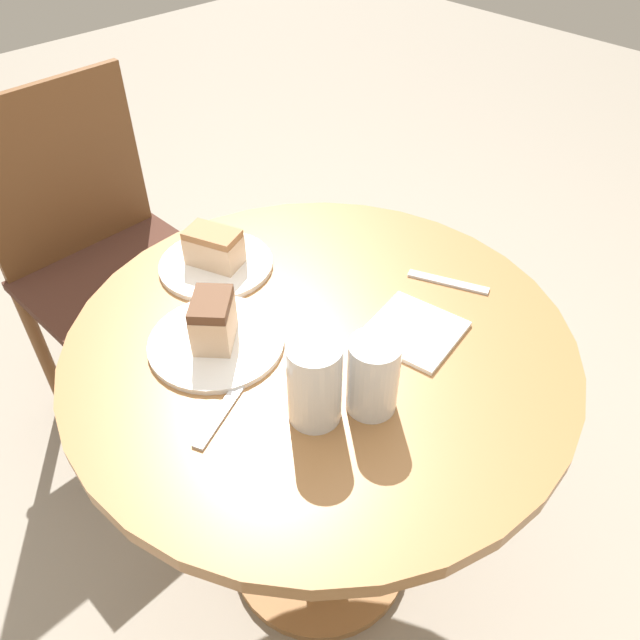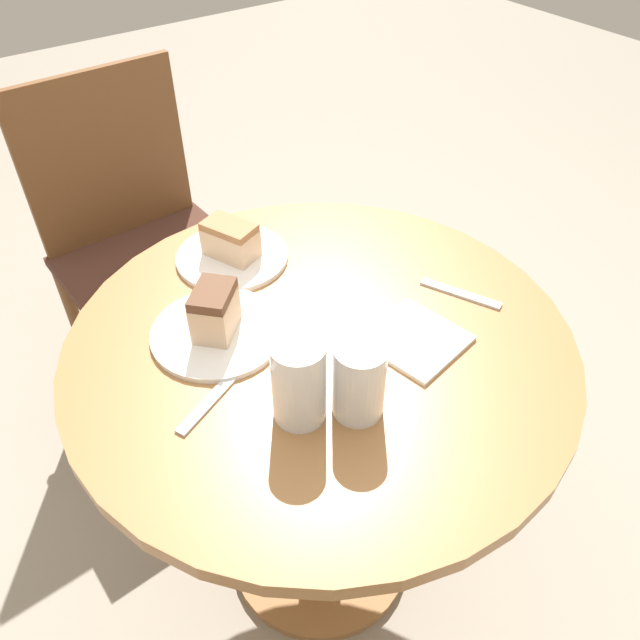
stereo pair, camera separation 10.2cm
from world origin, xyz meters
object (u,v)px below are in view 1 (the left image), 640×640
object	(u,v)px
chair	(107,260)
cake_slice_near	(213,320)
cake_slice_far	(214,247)
glass_water	(373,378)
glass_lemonade	(315,387)
plate_near	(217,342)
plate_far	(216,264)

from	to	relation	value
chair	cake_slice_near	bearing A→B (deg)	-101.85
cake_slice_far	glass_water	xyz separation A→B (m)	(-0.04, -0.44, 0.01)
cake_slice_near	glass_lemonade	xyz separation A→B (m)	(0.02, -0.22, 0.01)
plate_near	cake_slice_far	bearing A→B (deg)	53.60
cake_slice_near	glass_water	bearing A→B (deg)	-71.35
cake_slice_near	plate_far	bearing A→B (deg)	53.60
glass_water	cake_slice_far	bearing A→B (deg)	85.09
plate_far	cake_slice_near	xyz separation A→B (m)	(-0.13, -0.17, 0.05)
plate_far	cake_slice_near	distance (m)	0.22
cake_slice_far	glass_lemonade	distance (m)	0.41
glass_lemonade	plate_far	bearing A→B (deg)	74.19
chair	cake_slice_near	size ratio (longest dim) A/B	8.85
cake_slice_near	glass_lemonade	distance (m)	0.22
glass_water	cake_slice_near	bearing A→B (deg)	108.65
glass_lemonade	glass_water	world-z (taller)	glass_lemonade
chair	plate_near	world-z (taller)	chair
chair	plate_near	size ratio (longest dim) A/B	4.05
glass_water	plate_far	bearing A→B (deg)	85.09
cake_slice_near	cake_slice_far	bearing A→B (deg)	53.60
cake_slice_far	chair	bearing A→B (deg)	91.74
plate_near	chair	bearing A→B (deg)	80.54
glass_water	chair	bearing A→B (deg)	88.63
chair	glass_lemonade	bearing A→B (deg)	-98.55
plate_near	plate_far	size ratio (longest dim) A/B	1.04
cake_slice_far	glass_water	world-z (taller)	glass_water
glass_water	glass_lemonade	bearing A→B (deg)	149.21
plate_far	glass_lemonade	distance (m)	0.41
plate_far	glass_lemonade	world-z (taller)	glass_lemonade
cake_slice_far	glass_water	distance (m)	0.44
plate_near	cake_slice_near	distance (m)	0.05
chair	cake_slice_near	xyz separation A→B (m)	(-0.11, -0.67, 0.30)
cake_slice_near	plate_near	bearing A→B (deg)	0.00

